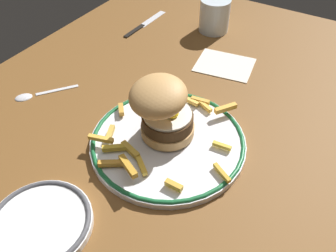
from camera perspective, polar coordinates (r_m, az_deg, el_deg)
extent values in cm
cube|color=brown|center=(67.95, 0.68, -2.31)|extent=(125.23, 93.47, 4.00)
cylinder|color=silver|center=(63.99, 0.00, -2.61)|extent=(28.06, 28.06, 1.20)
torus|color=#196033|center=(63.56, 0.00, -2.23)|extent=(27.66, 27.66, 0.80)
cylinder|color=tan|center=(63.64, 0.13, -0.51)|extent=(9.68, 9.68, 1.80)
cylinder|color=#432C17|center=(62.23, 0.14, 0.86)|extent=(9.18, 9.18, 2.32)
cylinder|color=white|center=(61.29, 0.14, 1.83)|extent=(8.55, 8.55, 0.50)
ellipsoid|color=yellow|center=(60.61, 0.54, 2.11)|extent=(2.60, 2.60, 1.40)
ellipsoid|color=tan|center=(58.38, -1.63, 4.92)|extent=(10.78, 10.16, 6.13)
cube|color=gold|center=(67.98, -2.25, 2.34)|extent=(4.06, 1.14, 0.87)
cube|color=#C28A26|center=(56.15, -6.83, -6.28)|extent=(3.03, 4.72, 1.00)
cube|color=gold|center=(62.61, -10.81, -2.03)|extent=(2.06, 4.63, 0.80)
cube|color=gold|center=(62.00, 8.59, -3.34)|extent=(0.99, 3.40, 0.71)
cube|color=gold|center=(61.71, -8.48, -3.49)|extent=(3.50, 4.17, 0.89)
cube|color=gold|center=(69.74, 5.91, 3.29)|extent=(2.16, 3.90, 0.73)
cube|color=gold|center=(64.42, -9.32, -1.14)|extent=(3.64, 2.21, 0.89)
cube|color=gold|center=(70.72, 5.23, 4.08)|extent=(1.39, 3.89, 0.89)
cube|color=gold|center=(55.85, 0.95, -9.55)|extent=(0.93, 2.97, 0.91)
cube|color=gold|center=(68.95, -7.57, 2.67)|extent=(2.87, 2.64, 0.94)
cube|color=gold|center=(58.17, 8.70, -7.48)|extent=(2.65, 3.93, 0.71)
cube|color=gold|center=(68.03, 9.29, 2.85)|extent=(4.32, 3.37, 0.95)
cube|color=gold|center=(61.03, -6.11, -3.82)|extent=(2.23, 4.36, 0.96)
cube|color=gold|center=(59.38, -8.98, -5.98)|extent=(3.37, 4.46, 0.90)
cube|color=#EEB94A|center=(70.73, 3.48, 4.14)|extent=(1.22, 4.28, 0.76)
cube|color=gold|center=(58.52, -4.28, -6.44)|extent=(3.00, 3.49, 0.83)
cylinder|color=silver|center=(97.72, 7.52, 17.31)|extent=(7.89, 7.89, 8.51)
cylinder|color=silver|center=(98.54, 7.42, 16.34)|extent=(7.26, 7.26, 4.81)
cylinder|color=white|center=(56.86, -19.91, -14.70)|extent=(15.37, 15.37, 1.20)
torus|color=#4C4C51|center=(56.38, -20.06, -14.37)|extent=(14.97, 14.97, 0.80)
cube|color=black|center=(98.54, -5.46, 15.12)|extent=(8.03, 1.44, 0.70)
cube|color=silver|center=(104.60, -2.53, 16.97)|extent=(11.05, 2.13, 0.24)
cube|color=silver|center=(79.96, -17.47, 5.63)|extent=(7.60, 6.15, 0.32)
ellipsoid|color=silver|center=(80.21, -22.37, 4.48)|extent=(4.44, 4.26, 0.90)
cube|color=silver|center=(85.25, 9.13, 9.78)|extent=(12.45, 14.49, 0.40)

